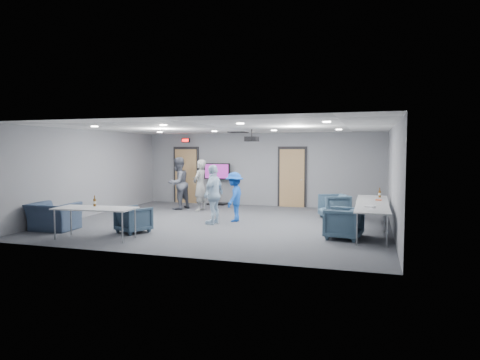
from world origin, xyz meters
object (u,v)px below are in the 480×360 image
(projector, at_px, (252,139))
(chair_front_b, at_px, (54,216))
(person_b, at_px, (178,183))
(chair_right_c, at_px, (343,223))
(tv_stand, at_px, (217,181))
(chair_right_b, at_px, (344,222))
(table_right_a, at_px, (372,200))
(bottle_front, at_px, (95,202))
(chair_front_a, at_px, (134,219))
(bottle_right, at_px, (380,194))
(person_a, at_px, (200,185))
(person_c, at_px, (214,194))
(table_right_b, at_px, (372,209))
(chair_right_a, at_px, (334,207))
(table_front_left, at_px, (95,209))
(person_d, at_px, (234,197))

(projector, bearing_deg, chair_front_b, -137.04)
(person_b, bearing_deg, chair_right_c, 76.98)
(tv_stand, distance_m, projector, 3.81)
(chair_right_b, relative_size, table_right_a, 0.39)
(person_b, distance_m, bottle_front, 4.93)
(chair_front_a, distance_m, bottle_right, 6.79)
(person_a, relative_size, chair_right_b, 2.31)
(person_b, height_order, bottle_right, person_b)
(bottle_front, bearing_deg, bottle_right, 31.58)
(person_c, bearing_deg, tv_stand, -153.40)
(table_right_b, height_order, tv_stand, tv_stand)
(chair_front_a, bearing_deg, chair_right_a, -116.43)
(chair_right_c, bearing_deg, chair_front_b, -72.32)
(person_a, xyz_separation_m, chair_right_b, (4.96, -2.94, -0.53))
(person_c, relative_size, chair_right_c, 2.08)
(table_right_a, height_order, bottle_front, bottle_front)
(person_c, bearing_deg, bottle_front, -32.25)
(chair_right_b, height_order, projector, projector)
(person_c, xyz_separation_m, tv_stand, (-1.39, 4.04, 0.06))
(bottle_front, bearing_deg, person_c, 50.11)
(table_front_left, bearing_deg, chair_front_b, 156.21)
(person_b, bearing_deg, chair_front_b, 0.57)
(table_front_left, relative_size, projector, 4.88)
(person_d, distance_m, projector, 1.85)
(chair_front_a, height_order, table_right_a, table_right_a)
(tv_stand, bearing_deg, chair_right_b, -43.24)
(person_b, height_order, table_right_b, person_b)
(projector, bearing_deg, bottle_right, 9.24)
(chair_front_b, height_order, projector, projector)
(person_b, xyz_separation_m, projector, (2.99, -1.16, 1.49))
(chair_right_b, distance_m, chair_right_c, 0.38)
(chair_front_a, bearing_deg, chair_front_b, 33.64)
(person_c, height_order, tv_stand, person_c)
(person_d, xyz_separation_m, bottle_front, (-2.51, -3.08, 0.11))
(chair_right_a, distance_m, chair_front_b, 7.88)
(person_c, relative_size, table_right_a, 0.86)
(person_a, xyz_separation_m, person_b, (-0.88, 0.13, 0.04))
(person_b, height_order, chair_front_b, person_b)
(chair_front_b, distance_m, bottle_front, 1.66)
(table_front_left, bearing_deg, chair_right_c, 12.64)
(chair_right_b, relative_size, bottle_front, 2.91)
(person_b, xyz_separation_m, chair_right_c, (5.83, -3.45, -0.55))
(chair_right_c, bearing_deg, table_right_b, 118.56)
(chair_right_c, relative_size, tv_stand, 0.51)
(projector, bearing_deg, table_front_left, -118.62)
(table_right_b, distance_m, projector, 4.40)
(table_front_left, height_order, projector, projector)
(chair_right_b, height_order, bottle_front, bottle_front)
(chair_right_b, bearing_deg, chair_right_c, 20.09)
(table_right_a, height_order, table_right_b, same)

